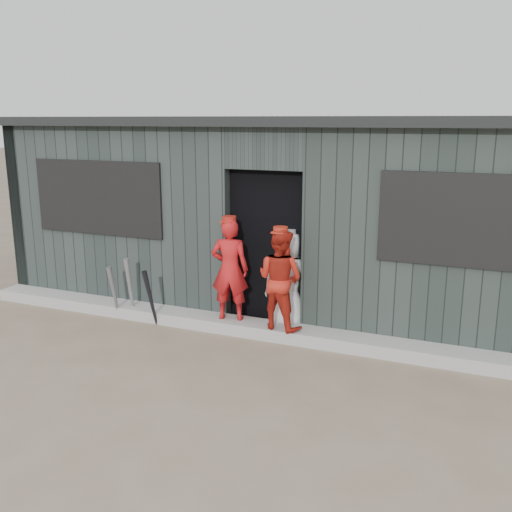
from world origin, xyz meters
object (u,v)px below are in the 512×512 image
at_px(player_red_left, 230,269).
at_px(dugout, 301,211).
at_px(bat_right, 150,298).
at_px(player_red_right, 280,279).
at_px(bat_mid, 114,292).
at_px(player_grey_back, 288,281).
at_px(bat_left, 130,288).

distance_m(player_red_left, dugout, 1.78).
distance_m(bat_right, player_red_right, 1.72).
distance_m(player_red_right, dugout, 1.83).
xyz_separation_m(player_red_right, dugout, (-0.31, 1.72, 0.53)).
bearing_deg(player_red_right, bat_mid, 18.16).
distance_m(player_red_left, player_grey_back, 0.74).
xyz_separation_m(bat_left, player_red_left, (1.40, 0.12, 0.36)).
relative_size(player_red_left, player_red_right, 1.06).
distance_m(bat_left, player_red_left, 1.45).
relative_size(bat_right, player_red_right, 0.64).
relative_size(bat_mid, player_red_right, 0.62).
bearing_deg(bat_right, bat_mid, 174.84).
relative_size(bat_left, bat_right, 1.11).
xyz_separation_m(bat_right, dugout, (1.35, 1.95, 0.91)).
height_order(bat_left, player_red_right, player_red_right).
height_order(bat_right, dugout, dugout).
bearing_deg(bat_left, player_grey_back, 11.02).
height_order(bat_mid, dugout, dugout).
bearing_deg(player_grey_back, player_red_right, 80.32).
distance_m(bat_right, dugout, 2.54).
bearing_deg(dugout, player_grey_back, -77.72).
height_order(bat_left, bat_mid, bat_left).
xyz_separation_m(player_red_left, player_red_right, (0.68, -0.06, -0.04)).
height_order(bat_mid, bat_right, bat_right).
distance_m(bat_left, dugout, 2.65).
relative_size(bat_mid, player_grey_back, 0.59).
xyz_separation_m(player_red_right, player_grey_back, (-0.01, 0.34, -0.12)).
bearing_deg(player_red_right, player_grey_back, -74.08).
distance_m(bat_right, player_red_left, 1.10).
bearing_deg(bat_right, dugout, 55.36).
bearing_deg(dugout, bat_left, -134.79).
bearing_deg(player_grey_back, player_red_left, 11.34).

